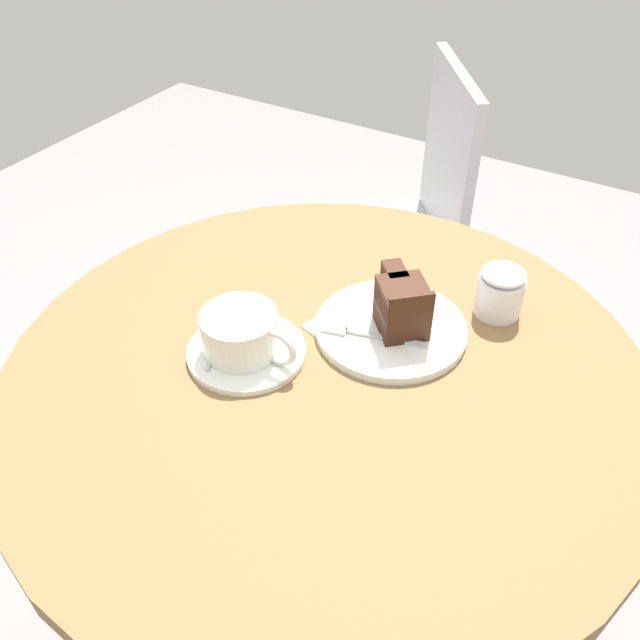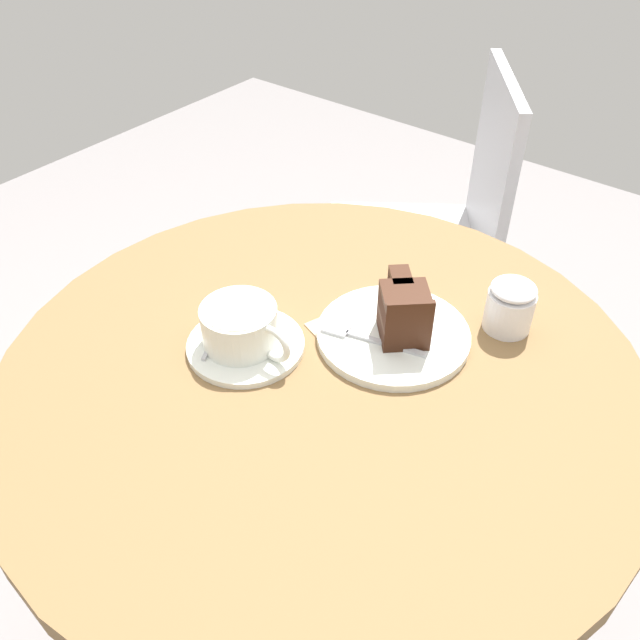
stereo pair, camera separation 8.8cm
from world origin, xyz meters
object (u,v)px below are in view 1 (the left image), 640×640
object	(u,v)px
coffee_cup	(241,332)
cake_slice	(401,305)
teaspoon	(217,335)
saucer	(247,352)
cake_plate	(391,329)
sugar_pot	(500,291)
fork	(361,333)
napkin	(375,327)
cafe_chair	(404,215)

from	to	relation	value
coffee_cup	cake_slice	xyz separation A→B (m)	(0.16, 0.15, 0.01)
teaspoon	cake_slice	xyz separation A→B (m)	(0.20, 0.14, 0.04)
saucer	teaspoon	distance (m)	0.05
cake_plate	sugar_pot	xyz separation A→B (m)	(0.11, 0.12, 0.03)
fork	napkin	distance (m)	0.04
cafe_chair	sugar_pot	distance (m)	0.72
teaspoon	cake_plate	bearing A→B (deg)	-81.74
coffee_cup	sugar_pot	world-z (taller)	sugar_pot
saucer	cake_slice	world-z (taller)	cake_slice
cake_plate	napkin	xyz separation A→B (m)	(-0.02, -0.00, -0.00)
cake_slice	napkin	size ratio (longest dim) A/B	0.57
napkin	teaspoon	bearing A→B (deg)	-142.26
cake_slice	sugar_pot	world-z (taller)	cake_slice
cake_slice	sugar_pot	size ratio (longest dim) A/B	1.34
cafe_chair	saucer	bearing A→B (deg)	-26.43
saucer	cake_slice	xyz separation A→B (m)	(0.15, 0.14, 0.04)
teaspoon	fork	world-z (taller)	fork
napkin	cafe_chair	distance (m)	0.75
napkin	sugar_pot	bearing A→B (deg)	42.41
fork	napkin	size ratio (longest dim) A/B	0.81
cafe_chair	coffee_cup	bearing A→B (deg)	-26.69
saucer	fork	size ratio (longest dim) A/B	1.08
saucer	cake_plate	size ratio (longest dim) A/B	0.76
cake_plate	napkin	distance (m)	0.02
cake_slice	teaspoon	bearing A→B (deg)	-145.23
coffee_cup	cake_plate	bearing A→B (deg)	43.67
cake_plate	teaspoon	bearing A→B (deg)	-144.82
fork	cafe_chair	xyz separation A→B (m)	(-0.24, 0.70, -0.25)
coffee_cup	cake_slice	distance (m)	0.21
cake_plate	napkin	size ratio (longest dim) A/B	1.16
cake_plate	sugar_pot	bearing A→B (deg)	46.75
coffee_cup	cafe_chair	world-z (taller)	cafe_chair
teaspoon	napkin	xyz separation A→B (m)	(0.17, 0.13, -0.01)
coffee_cup	fork	size ratio (longest dim) A/B	0.94
cake_slice	cake_plate	bearing A→B (deg)	-153.93
fork	napkin	world-z (taller)	fork
cake_slice	sugar_pot	bearing A→B (deg)	48.23
coffee_cup	sugar_pot	bearing A→B (deg)	45.03
sugar_pot	cafe_chair	bearing A→B (deg)	125.02
saucer	cake_slice	bearing A→B (deg)	42.90
coffee_cup	napkin	world-z (taller)	coffee_cup
teaspoon	cafe_chair	xyz separation A→B (m)	(-0.08, 0.79, -0.25)
fork	sugar_pot	distance (m)	0.21
cake_plate	cafe_chair	size ratio (longest dim) A/B	0.24
coffee_cup	napkin	size ratio (longest dim) A/B	0.76
teaspoon	sugar_pot	distance (m)	0.40
sugar_pot	saucer	bearing A→B (deg)	-134.88
coffee_cup	cake_slice	world-z (taller)	cake_slice
teaspoon	coffee_cup	bearing A→B (deg)	-122.06
cake_slice	coffee_cup	bearing A→B (deg)	-137.22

